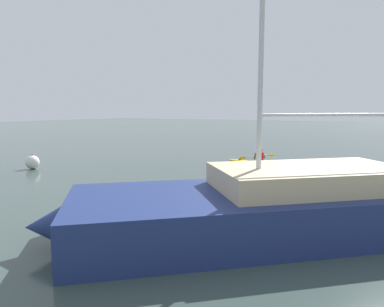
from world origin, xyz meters
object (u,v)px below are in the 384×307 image
object	(u,v)px
kayaker	(260,156)
kayak	(260,165)
mooring_buoy_orange_mid	(32,162)
sailboat_outer_mooring	(288,205)

from	to	relation	value
kayaker	kayak	bearing A→B (deg)	-26.58
kayak	mooring_buoy_orange_mid	xyz separation A→B (m)	(9.76, 6.05, 0.21)
kayaker	sailboat_outer_mooring	size ratio (longest dim) A/B	0.19
kayak	kayaker	size ratio (longest dim) A/B	2.15
kayaker	sailboat_outer_mooring	world-z (taller)	sailboat_outer_mooring
kayaker	mooring_buoy_orange_mid	size ratio (longest dim) A/B	3.05
kayak	sailboat_outer_mooring	xyz separation A→B (m)	(-3.78, 8.84, 0.53)
sailboat_outer_mooring	mooring_buoy_orange_mid	xyz separation A→B (m)	(13.54, -2.79, -0.32)
kayaker	sailboat_outer_mooring	bearing A→B (deg)	113.13
mooring_buoy_orange_mid	kayak	bearing A→B (deg)	-148.23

